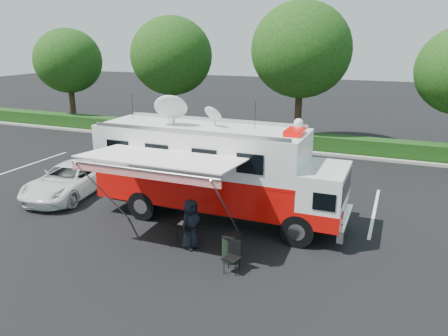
{
  "coord_description": "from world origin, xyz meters",
  "views": [
    {
      "loc": [
        6.04,
        -14.32,
        6.73
      ],
      "look_at": [
        0.0,
        0.5,
        1.9
      ],
      "focal_mm": 35.0,
      "sensor_mm": 36.0,
      "label": 1
    }
  ],
  "objects_px": {
    "command_truck": "(217,170)",
    "white_suv": "(71,194)",
    "folding_table": "(183,225)",
    "trash_bin": "(231,248)"
  },
  "relations": [
    {
      "from": "command_truck",
      "to": "white_suv",
      "type": "xyz_separation_m",
      "value": [
        -7.05,
        -0.01,
        -1.94
      ]
    },
    {
      "from": "command_truck",
      "to": "folding_table",
      "type": "height_order",
      "value": "command_truck"
    },
    {
      "from": "folding_table",
      "to": "trash_bin",
      "type": "height_order",
      "value": "trash_bin"
    },
    {
      "from": "trash_bin",
      "to": "folding_table",
      "type": "bearing_deg",
      "value": 169.1
    },
    {
      "from": "white_suv",
      "to": "folding_table",
      "type": "bearing_deg",
      "value": -26.69
    },
    {
      "from": "white_suv",
      "to": "trash_bin",
      "type": "bearing_deg",
      "value": -24.81
    },
    {
      "from": "white_suv",
      "to": "command_truck",
      "type": "bearing_deg",
      "value": -6.39
    },
    {
      "from": "white_suv",
      "to": "folding_table",
      "type": "height_order",
      "value": "folding_table"
    },
    {
      "from": "command_truck",
      "to": "folding_table",
      "type": "xyz_separation_m",
      "value": [
        -0.12,
        -2.56,
        -1.18
      ]
    },
    {
      "from": "folding_table",
      "to": "trash_bin",
      "type": "xyz_separation_m",
      "value": [
        1.83,
        -0.35,
        -0.3
      ]
    }
  ]
}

